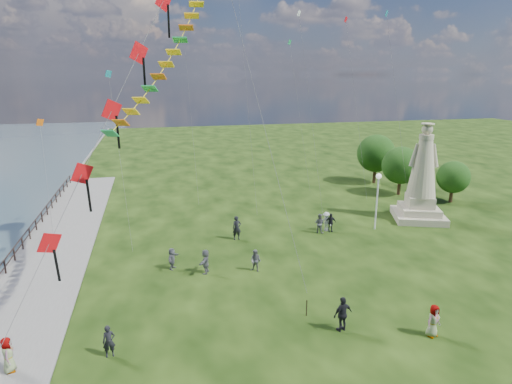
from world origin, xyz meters
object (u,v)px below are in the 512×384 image
object	(u,v)px
person_4	(433,321)
person_5	(172,259)
person_8	(326,221)
person_10	(8,357)
person_9	(331,222)
person_0	(109,341)
person_7	(319,223)
person_11	(206,261)
person_3	(343,314)
person_1	(256,261)
lamppost	(378,189)
statue	(422,184)
person_6	(237,228)

from	to	relation	value
person_4	person_5	world-z (taller)	person_4
person_8	person_10	xyz separation A→B (m)	(-19.68, -12.84, 0.01)
person_9	person_0	bearing A→B (deg)	-131.16
person_8	person_7	bearing A→B (deg)	-100.50
person_0	person_11	xyz separation A→B (m)	(5.25, 7.34, 0.04)
person_10	person_11	world-z (taller)	person_10
person_11	person_7	bearing A→B (deg)	140.28
person_3	person_4	size ratio (longest dim) A/B	1.11
person_4	person_11	world-z (taller)	person_4
person_3	person_11	world-z (taller)	person_3
person_9	person_3	bearing A→B (deg)	-99.92
person_1	person_8	size ratio (longest dim) A/B	0.94
person_8	lamppost	bearing A→B (deg)	48.42
statue	person_5	xyz separation A→B (m)	(-21.44, -5.01, -2.43)
person_3	person_8	world-z (taller)	person_3
lamppost	person_8	xyz separation A→B (m)	(-4.04, 0.61, -2.58)
person_1	person_10	xyz separation A→B (m)	(-12.39, -6.96, 0.05)
statue	person_3	size ratio (longest dim) A/B	4.57
person_0	person_3	distance (m)	10.98
person_10	person_0	bearing A→B (deg)	-94.64
person_0	person_1	bearing A→B (deg)	30.78
person_8	person_0	bearing A→B (deg)	-84.12
person_6	person_10	size ratio (longest dim) A/B	1.18
person_7	person_10	distance (m)	22.75
person_8	person_11	xyz separation A→B (m)	(-10.43, -5.31, 0.00)
statue	person_6	xyz separation A→B (m)	(-16.36, -0.95, -2.22)
person_1	person_0	bearing A→B (deg)	-102.22
person_0	person_7	bearing A→B (deg)	31.40
person_3	person_10	size ratio (longest dim) A/B	1.15
person_6	person_0	bearing A→B (deg)	-128.97
statue	person_4	xyz separation A→B (m)	(-9.66, -15.51, -2.33)
person_7	person_4	bearing A→B (deg)	133.62
person_1	person_4	bearing A→B (deg)	-14.34
person_11	person_1	bearing A→B (deg)	102.67
person_5	statue	bearing A→B (deg)	-50.43
person_4	statue	bearing A→B (deg)	41.85
lamppost	person_4	world-z (taller)	lamppost
person_1	person_9	world-z (taller)	person_9
person_5	person_11	bearing A→B (deg)	-91.54
person_8	person_10	bearing A→B (deg)	-89.89
person_3	person_5	world-z (taller)	person_3
person_10	person_11	distance (m)	11.93
person_0	person_4	xyz separation A→B (m)	(15.00, -2.09, 0.07)
lamppost	person_3	bearing A→B (deg)	-124.62
lamppost	person_8	world-z (taller)	lamppost
person_1	person_4	world-z (taller)	person_4
lamppost	person_11	bearing A→B (deg)	-162.00
person_10	person_8	bearing A→B (deg)	-64.33
person_3	person_8	bearing A→B (deg)	-124.37
person_5	person_7	bearing A→B (deg)	-45.06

